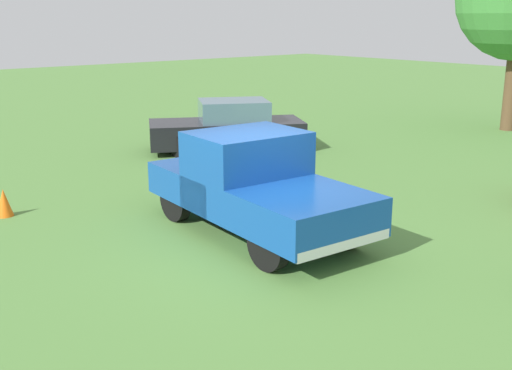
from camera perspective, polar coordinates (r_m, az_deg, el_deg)
The scene contains 4 objects.
ground_plane at distance 10.82m, azimuth 0.70°, elevation -5.27°, with size 80.00×80.00×0.00m, color #54843D.
pickup_truck at distance 11.08m, azimuth -0.36°, elevation 0.33°, with size 4.77×2.29×1.81m.
sedan_near at distance 18.16m, azimuth -2.57°, elevation 5.30°, with size 3.70×4.70×1.45m.
traffic_cone at distance 13.07m, azimuth -22.12°, elevation -1.51°, with size 0.32×0.32×0.55m, color orange.
Camera 1 is at (-7.70, 6.58, 3.79)m, focal length 43.56 mm.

